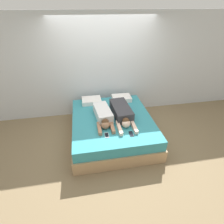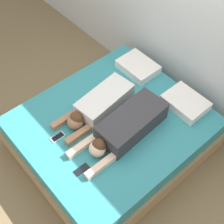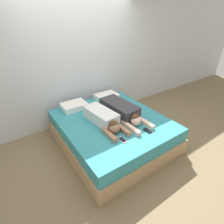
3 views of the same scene
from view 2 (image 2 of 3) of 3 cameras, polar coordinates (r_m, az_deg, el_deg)
name	(u,v)px [view 2 (image 2 of 3)]	position (r m, az deg, el deg)	size (l,w,h in m)	color
ground_plane	(112,145)	(3.95, 0.00, -6.06)	(12.00, 12.00, 0.00)	#7F6B4C
wall_back	(194,21)	(3.63, 14.68, 15.85)	(12.00, 0.06, 2.60)	silver
bed	(112,133)	(3.73, 0.00, -3.95)	(1.82, 2.05, 0.52)	tan
pillow_head_left	(138,67)	(4.03, 4.76, 8.25)	(0.48, 0.36, 0.11)	white
pillow_head_right	(185,103)	(3.71, 13.27, 1.68)	(0.48, 0.36, 0.11)	white
person_left	(98,105)	(3.52, -2.49, 1.21)	(0.39, 1.00, 0.22)	silver
person_right	(126,127)	(3.33, 2.60, -2.67)	(0.41, 1.16, 0.23)	#333338
cell_phone_left	(58,137)	(3.43, -9.90, -4.52)	(0.08, 0.16, 0.01)	silver
cell_phone_right	(82,170)	(3.19, -5.57, -10.43)	(0.08, 0.16, 0.01)	black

